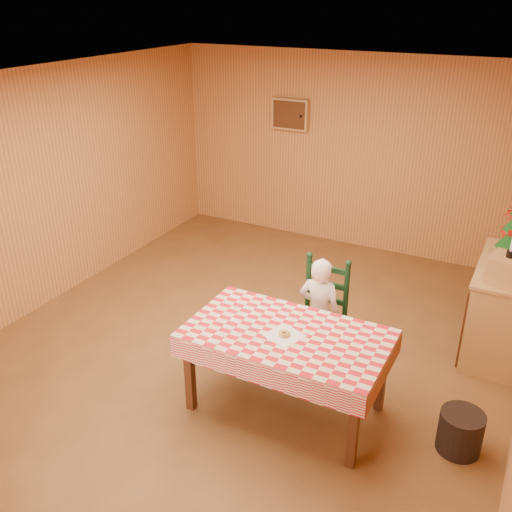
# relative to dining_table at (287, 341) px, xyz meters

# --- Properties ---
(ground) EXTENTS (6.00, 6.00, 0.00)m
(ground) POSITION_rel_dining_table_xyz_m (-0.72, 0.64, -0.69)
(ground) COLOR brown
(ground) RESTS_ON ground
(cabin_walls) EXTENTS (5.10, 6.05, 2.65)m
(cabin_walls) POSITION_rel_dining_table_xyz_m (-0.72, 1.17, 1.14)
(cabin_walls) COLOR #C78448
(cabin_walls) RESTS_ON ground
(dining_table) EXTENTS (1.66, 0.96, 0.77)m
(dining_table) POSITION_rel_dining_table_xyz_m (0.00, 0.00, 0.00)
(dining_table) COLOR #502A15
(dining_table) RESTS_ON ground
(ladder_chair) EXTENTS (0.44, 0.40, 1.08)m
(ladder_chair) POSITION_rel_dining_table_xyz_m (0.00, 0.79, -0.18)
(ladder_chair) COLOR black
(ladder_chair) RESTS_ON ground
(seated_child) EXTENTS (0.41, 0.27, 1.12)m
(seated_child) POSITION_rel_dining_table_xyz_m (-0.00, 0.73, -0.13)
(seated_child) COLOR white
(seated_child) RESTS_ON ground
(napkin) EXTENTS (0.33, 0.33, 0.00)m
(napkin) POSITION_rel_dining_table_xyz_m (-0.00, -0.05, 0.08)
(napkin) COLOR white
(napkin) RESTS_ON dining_table
(donut) EXTENTS (0.10, 0.10, 0.03)m
(donut) POSITION_rel_dining_table_xyz_m (-0.00, -0.05, 0.10)
(donut) COLOR gold
(donut) RESTS_ON napkin
(shelf_unit) EXTENTS (0.54, 1.24, 0.93)m
(shelf_unit) POSITION_rel_dining_table_xyz_m (1.47, 1.81, -0.22)
(shelf_unit) COLOR tan
(shelf_unit) RESTS_ON ground
(crate) EXTENTS (0.35, 0.35, 0.25)m
(crate) POSITION_rel_dining_table_xyz_m (1.48, 1.41, 0.37)
(crate) COLOR tan
(crate) RESTS_ON shelf_unit
(candle_set) EXTENTS (0.07, 0.07, 0.22)m
(candle_set) POSITION_rel_dining_table_xyz_m (1.48, 1.41, 0.56)
(candle_set) COLOR black
(candle_set) RESTS_ON crate
(storage_bin) EXTENTS (0.45, 0.45, 0.34)m
(storage_bin) POSITION_rel_dining_table_xyz_m (1.41, 0.19, -0.52)
(storage_bin) COLOR black
(storage_bin) RESTS_ON ground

